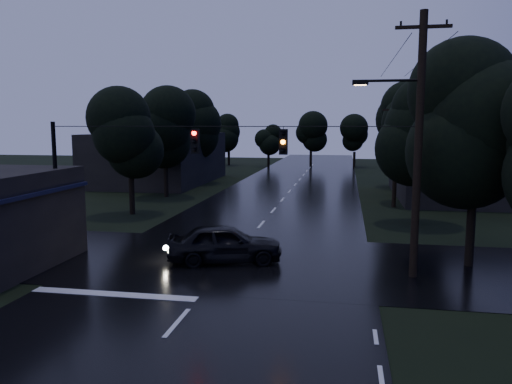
% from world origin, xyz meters
% --- Properties ---
extents(main_road, '(12.00, 120.00, 0.02)m').
position_xyz_m(main_road, '(0.00, 30.00, 0.00)').
color(main_road, black).
rests_on(main_road, ground).
extents(cross_street, '(60.00, 9.00, 0.02)m').
position_xyz_m(cross_street, '(0.00, 12.00, 0.00)').
color(cross_street, black).
rests_on(cross_street, ground).
extents(building_far_right, '(10.00, 14.00, 4.40)m').
position_xyz_m(building_far_right, '(14.00, 34.00, 2.20)').
color(building_far_right, black).
rests_on(building_far_right, ground).
extents(building_far_left, '(10.00, 16.00, 5.00)m').
position_xyz_m(building_far_left, '(-14.00, 40.00, 2.50)').
color(building_far_left, black).
rests_on(building_far_left, ground).
extents(utility_pole_main, '(3.50, 0.30, 10.00)m').
position_xyz_m(utility_pole_main, '(7.41, 11.00, 5.26)').
color(utility_pole_main, black).
rests_on(utility_pole_main, ground).
extents(utility_pole_far, '(2.00, 0.30, 7.50)m').
position_xyz_m(utility_pole_far, '(8.30, 28.00, 3.88)').
color(utility_pole_far, black).
rests_on(utility_pole_far, ground).
extents(anchor_pole_left, '(0.18, 0.18, 6.00)m').
position_xyz_m(anchor_pole_left, '(-7.50, 11.00, 3.00)').
color(anchor_pole_left, black).
rests_on(anchor_pole_left, ground).
extents(span_signals, '(15.00, 0.37, 1.12)m').
position_xyz_m(span_signals, '(0.56, 10.99, 5.24)').
color(span_signals, black).
rests_on(span_signals, ground).
extents(tree_corner_near, '(4.48, 4.48, 9.44)m').
position_xyz_m(tree_corner_near, '(10.00, 13.00, 5.99)').
color(tree_corner_near, black).
rests_on(tree_corner_near, ground).
extents(tree_left_a, '(3.92, 3.92, 8.26)m').
position_xyz_m(tree_left_a, '(-9.00, 22.00, 5.24)').
color(tree_left_a, black).
rests_on(tree_left_a, ground).
extents(tree_left_b, '(4.20, 4.20, 8.85)m').
position_xyz_m(tree_left_b, '(-9.60, 30.00, 5.62)').
color(tree_left_b, black).
rests_on(tree_left_b, ground).
extents(tree_left_c, '(4.48, 4.48, 9.44)m').
position_xyz_m(tree_left_c, '(-10.20, 40.00, 5.99)').
color(tree_left_c, black).
rests_on(tree_left_c, ground).
extents(tree_right_a, '(4.20, 4.20, 8.85)m').
position_xyz_m(tree_right_a, '(9.00, 22.00, 5.62)').
color(tree_right_a, black).
rests_on(tree_right_a, ground).
extents(tree_right_b, '(4.48, 4.48, 9.44)m').
position_xyz_m(tree_right_b, '(9.60, 30.00, 5.99)').
color(tree_right_b, black).
rests_on(tree_right_b, ground).
extents(tree_right_c, '(4.76, 4.76, 10.03)m').
position_xyz_m(tree_right_c, '(10.20, 40.00, 6.37)').
color(tree_right_c, black).
rests_on(tree_right_c, ground).
extents(car, '(5.21, 3.15, 1.66)m').
position_xyz_m(car, '(-0.19, 11.77, 0.83)').
color(car, black).
rests_on(car, ground).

